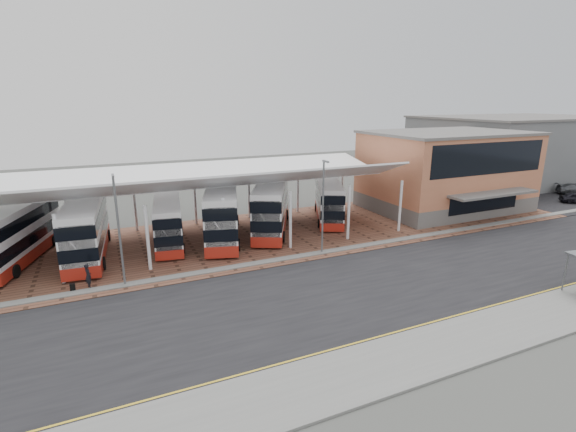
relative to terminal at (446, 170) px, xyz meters
name	(u,v)px	position (x,y,z in m)	size (l,w,h in m)	color
ground	(340,285)	(-23.00, -13.92, -4.66)	(140.00, 140.00, 0.00)	#41433F
road	(347,291)	(-23.00, -14.92, -4.65)	(120.00, 14.00, 0.02)	black
forecourt	(290,231)	(-21.00, -0.92, -4.63)	(72.00, 16.00, 0.06)	brown
sidewalk	(429,351)	(-23.00, -22.92, -4.59)	(120.00, 4.00, 0.14)	slate
north_kerb	(302,256)	(-23.00, -7.72, -4.59)	(120.00, 0.80, 0.14)	slate
yellow_line_near	(404,333)	(-23.00, -20.92, -4.63)	(120.00, 0.12, 0.01)	gold
yellow_line_far	(400,331)	(-23.00, -20.62, -4.63)	(120.00, 0.12, 0.01)	gold
canopy	(206,179)	(-29.00, 0.01, 1.14)	(37.00, 11.63, 7.07)	white
terminal	(446,170)	(0.00, 0.00, 0.00)	(18.40, 14.40, 9.25)	#625F5C
warehouse	(516,148)	(25.00, 10.08, 0.50)	(30.50, 20.50, 10.25)	#5C5F61
lamp_west	(119,227)	(-37.00, -7.65, -0.30)	(0.16, 0.90, 8.07)	slate
lamp_east	(323,204)	(-21.00, -7.65, -0.30)	(0.16, 0.90, 8.07)	slate
bus_0	(16,234)	(-44.49, 0.80, -2.30)	(5.66, 11.51, 4.63)	white
bus_1	(86,229)	(-39.34, -0.23, -2.23)	(3.59, 11.76, 4.77)	white
bus_2	(168,222)	(-32.60, 0.35, -2.56)	(3.78, 10.17, 4.10)	white
bus_3	(222,213)	(-27.69, -0.21, -2.12)	(6.19, 12.42, 5.00)	white
bus_4	(271,207)	(-22.53, 0.15, -2.15)	(7.84, 11.92, 4.93)	white
bus_5	(329,200)	(-15.35, 1.25, -2.47)	(6.58, 10.43, 4.28)	white
pedestrian	(88,276)	(-39.31, -7.06, -3.72)	(0.64, 0.42, 1.75)	black
suitcase	(73,287)	(-40.35, -7.24, -4.32)	(0.33, 0.24, 0.57)	black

